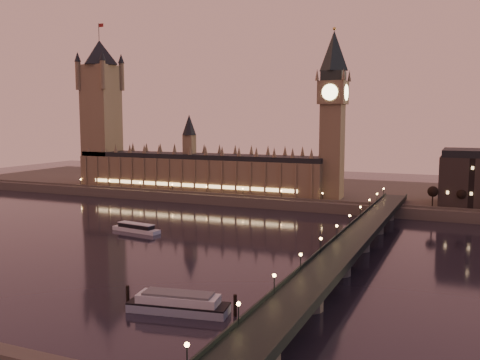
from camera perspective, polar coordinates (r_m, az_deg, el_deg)
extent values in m
plane|color=black|center=(249.46, -9.52, -6.37)|extent=(700.00, 700.00, 0.00)
cube|color=#423D35|center=(386.25, 7.78, -1.26)|extent=(560.00, 130.00, 6.00)
cube|color=brown|center=(369.79, -4.57, 0.61)|extent=(180.00, 26.00, 22.00)
cube|color=black|center=(368.68, -4.59, 2.56)|extent=(180.00, 22.00, 3.20)
cube|color=#FFCC7F|center=(358.70, -5.57, -0.55)|extent=(153.00, 0.25, 2.20)
cube|color=brown|center=(411.53, -14.54, 5.64)|extent=(22.00, 22.00, 88.00)
cone|color=black|center=(414.17, -14.76, 12.99)|extent=(31.68, 31.68, 18.00)
cylinder|color=black|center=(416.14, -14.83, 15.04)|extent=(0.44, 0.44, 12.00)
cube|color=maroon|center=(415.50, -14.60, 15.69)|extent=(4.00, 0.15, 2.50)
cube|color=brown|center=(334.61, 9.78, 2.99)|extent=(13.00, 13.00, 58.00)
cube|color=brown|center=(334.30, 9.90, 9.16)|extent=(16.00, 16.00, 14.00)
cylinder|color=#FFEAA5|center=(326.37, 9.56, 9.23)|extent=(9.60, 0.35, 9.60)
cylinder|color=#FFEAA5|center=(336.33, 8.53, 9.17)|extent=(0.35, 9.60, 9.60)
cube|color=black|center=(334.90, 9.94, 10.87)|extent=(13.00, 13.00, 6.00)
cone|color=black|center=(336.36, 9.99, 13.42)|extent=(17.68, 17.68, 24.00)
sphere|color=gold|center=(338.15, 10.04, 15.61)|extent=(2.00, 2.00, 2.00)
cube|color=black|center=(213.03, 11.83, -6.47)|extent=(13.00, 260.00, 2.00)
cube|color=black|center=(214.00, 10.18, -5.96)|extent=(0.60, 260.00, 1.00)
cube|color=black|center=(211.57, 13.52, -6.19)|extent=(0.60, 260.00, 1.00)
cylinder|color=black|center=(316.38, 19.68, -2.00)|extent=(0.70, 0.70, 8.68)
sphere|color=black|center=(315.76, 19.71, -1.19)|extent=(5.79, 5.79, 5.79)
cylinder|color=black|center=(315.78, 22.76, -2.15)|extent=(0.70, 0.70, 8.68)
sphere|color=black|center=(315.16, 22.80, -1.33)|extent=(5.79, 5.79, 5.79)
cube|color=silver|center=(268.99, -11.01, -5.24)|extent=(27.20, 9.57, 1.95)
cube|color=black|center=(268.60, -11.02, -4.83)|extent=(20.19, 7.54, 1.95)
cube|color=silver|center=(268.38, -11.03, -4.59)|extent=(20.75, 7.84, 0.36)
cube|color=#8290A5|center=(159.60, -6.58, -13.42)|extent=(30.33, 13.00, 2.39)
cube|color=black|center=(159.12, -6.59, -12.94)|extent=(30.33, 13.00, 0.46)
cube|color=silver|center=(158.65, -6.60, -12.46)|extent=(24.75, 11.19, 2.39)
cube|color=#595B5E|center=(158.16, -6.61, -11.94)|extent=(20.98, 9.68, 0.64)
cylinder|color=black|center=(165.98, -11.89, -12.02)|extent=(1.01, 1.01, 6.24)
cylinder|color=black|center=(155.07, -0.52, -13.23)|extent=(1.01, 1.01, 6.24)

